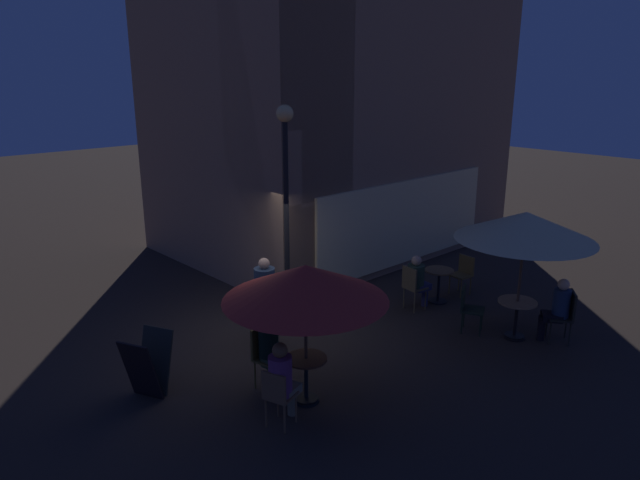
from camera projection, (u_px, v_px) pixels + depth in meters
name	position (u px, v px, depth m)	size (l,w,h in m)	color
ground_plane	(268.00, 339.00, 11.04)	(60.00, 60.00, 0.00)	#2D241F
cafe_building	(326.00, 79.00, 14.37)	(8.78, 6.38, 9.41)	#9C7356
street_lamp_near_corner	(286.00, 179.00, 10.79)	(0.32, 0.32, 4.32)	black
menu_sandwich_board	(148.00, 365.00, 8.98)	(0.85, 0.79, 1.01)	black
cafe_table_0	(517.00, 311.00, 10.95)	(0.72, 0.72, 0.75)	black
cafe_table_1	(306.00, 372.00, 8.84)	(0.64, 0.64, 0.74)	black
cafe_table_2	(439.00, 280.00, 12.69)	(0.63, 0.63, 0.74)	black
patio_umbrella_0	(525.00, 226.00, 10.49)	(2.51, 2.51, 2.47)	black
patio_umbrella_1	(305.00, 283.00, 8.44)	(2.46, 2.46, 2.21)	black
cafe_chair_0	(468.00, 305.00, 11.25)	(0.58, 0.58, 0.91)	black
cafe_chair_1	(566.00, 312.00, 10.77)	(0.60, 0.60, 1.00)	black
cafe_chair_2	(264.00, 351.00, 9.25)	(0.48, 0.48, 1.01)	brown
cafe_chair_3	(277.00, 393.00, 8.16)	(0.49, 0.49, 0.90)	brown
cafe_chair_4	(463.00, 271.00, 13.17)	(0.45, 0.45, 0.88)	brown
cafe_chair_5	(412.00, 284.00, 12.23)	(0.45, 0.45, 0.97)	brown
patron_seated_0	(558.00, 306.00, 10.77)	(0.47, 0.50, 1.25)	black
patron_seated_1	(271.00, 348.00, 9.15)	(0.39, 0.52, 1.25)	#34452A
patron_seated_2	(282.00, 378.00, 8.22)	(0.53, 0.43, 1.29)	#786E54
patron_seated_3	(417.00, 278.00, 12.28)	(0.55, 0.40, 1.20)	#2C2C52
patron_standing_4	(265.00, 302.00, 10.60)	(0.38, 0.38, 1.69)	#292648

